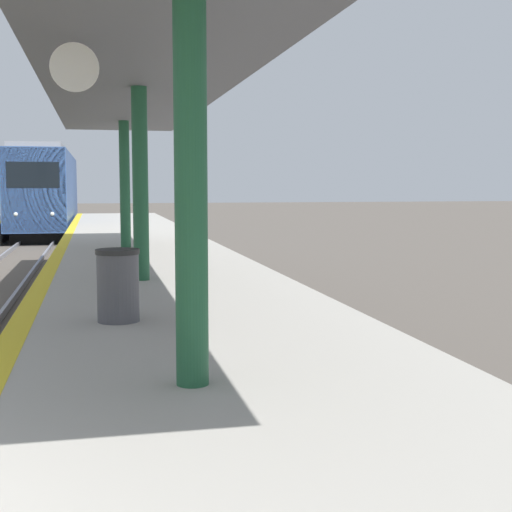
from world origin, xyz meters
The scene contains 3 objects.
train centered at (0.00, 37.63, 2.28)m, with size 2.71×18.03×4.48m.
station_canopy centered at (3.35, 9.71, 4.33)m, with size 3.25×20.46×3.58m.
trash_bin centered at (2.83, 5.88, 1.40)m, with size 0.54×0.54×0.90m.
Camera 1 is at (2.59, -2.99, 2.63)m, focal length 50.00 mm.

